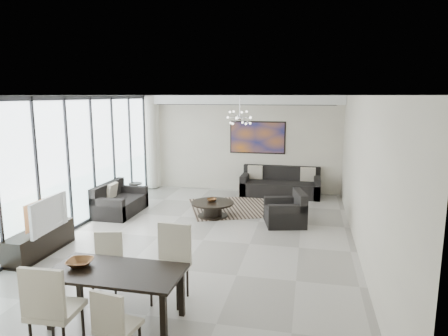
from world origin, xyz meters
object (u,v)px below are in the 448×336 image
(tv_console, at_px, (40,241))
(television, at_px, (44,214))
(sofa_main, at_px, (280,186))
(dining_table, at_px, (116,277))
(coffee_table, at_px, (213,208))

(tv_console, relative_size, television, 1.43)
(sofa_main, xyz_separation_m, television, (-3.85, -5.44, 0.51))
(dining_table, bearing_deg, television, 143.04)
(coffee_table, xyz_separation_m, sofa_main, (1.45, 2.46, 0.08))
(coffee_table, relative_size, dining_table, 0.60)
(tv_console, relative_size, dining_table, 0.90)
(coffee_table, xyz_separation_m, tv_console, (-2.57, -2.93, 0.04))
(sofa_main, relative_size, dining_table, 1.33)
(tv_console, height_order, dining_table, dining_table)
(coffee_table, bearing_deg, television, -128.95)
(television, bearing_deg, tv_console, 70.43)
(tv_console, height_order, television, television)
(sofa_main, distance_m, dining_table, 7.34)
(sofa_main, bearing_deg, dining_table, -102.16)
(dining_table, bearing_deg, tv_console, 144.14)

